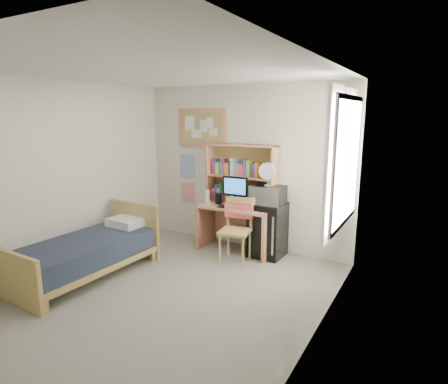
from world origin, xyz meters
The scene contains 25 objects.
floor centered at (0.00, 0.00, -0.01)m, with size 3.60×4.20×0.02m, color gray.
ceiling centered at (0.00, 0.00, 2.60)m, with size 3.60×4.20×0.02m, color silver.
wall_back centered at (0.00, 2.10, 1.30)m, with size 3.60×0.04×2.60m, color silver.
wall_left centered at (-1.80, 0.00, 1.30)m, with size 0.04×4.20×2.60m, color silver.
wall_right centered at (1.80, 0.00, 1.30)m, with size 0.04×4.20×2.60m, color silver.
window_unit centered at (1.75, 1.20, 1.60)m, with size 0.10×1.40×1.70m, color white.
curtain_left centered at (1.72, 0.80, 1.60)m, with size 0.04×0.55×1.70m, color white.
curtain_right centered at (1.72, 1.60, 1.60)m, with size 0.04×0.55×1.70m, color white.
bulletin_board centered at (-0.78, 2.08, 1.92)m, with size 0.94×0.03×0.64m, color #A38B56.
poster_wave centered at (-1.10, 2.09, 1.25)m, with size 0.30×0.01×0.42m, color #284BA1.
poster_japan centered at (-1.10, 2.09, 0.78)m, with size 0.28×0.01×0.36m, color red.
desk centered at (0.05, 1.78, 0.37)m, with size 1.19×0.60×0.74m, color tan.
desk_chair centered at (0.24, 1.38, 0.47)m, with size 0.47×0.47×0.94m, color tan.
mini_fridge centered at (0.56, 1.84, 0.42)m, with size 0.49×0.49×0.83m, color black.
bed centered at (-1.28, -0.07, 0.25)m, with size 0.92×1.83×0.50m, color #1C2233.
hutch centered at (0.05, 1.93, 1.22)m, with size 1.15×0.29×0.94m, color tan.
monitor centered at (0.05, 1.72, 0.97)m, with size 0.41×0.03×0.44m, color black.
keyboard centered at (0.05, 1.58, 0.76)m, with size 0.42×0.13×0.02m, color black.
speaker_left centered at (-0.25, 1.72, 0.83)m, with size 0.07×0.07×0.18m, color black.
speaker_right centered at (0.35, 1.72, 0.83)m, with size 0.07×0.07×0.17m, color black.
water_bottle centered at (-0.43, 1.68, 0.86)m, with size 0.06×0.06×0.22m, color white.
hoodie centered at (0.21, 1.58, 0.73)m, with size 0.44×0.13×0.21m, color #D65251.
microwave centered at (0.56, 1.82, 0.97)m, with size 0.47×0.36×0.27m, color silver.
desk_fan centered at (0.56, 1.82, 1.26)m, with size 0.25×0.25×0.31m, color white.
pillow centered at (-1.26, 0.68, 0.56)m, with size 0.49×0.35×0.12m, color white.
Camera 1 is at (2.68, -3.26, 2.15)m, focal length 30.00 mm.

